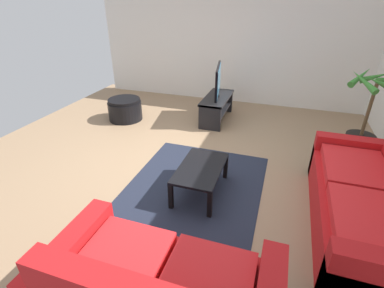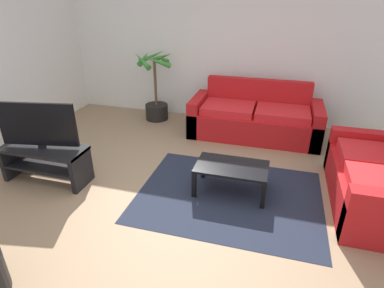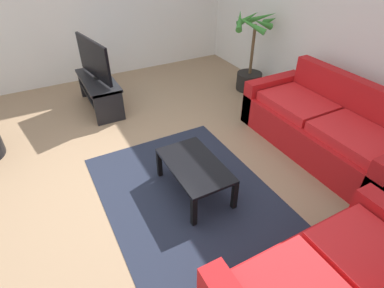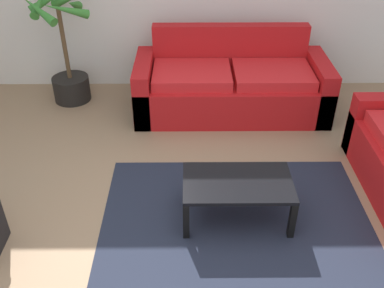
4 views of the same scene
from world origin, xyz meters
name	(u,v)px [view 1 (image 1 of 4)]	position (x,y,z in m)	size (l,w,h in m)	color
ground_plane	(182,161)	(0.00, 0.00, 0.00)	(6.60, 6.60, 0.00)	#937556
wall_left	(229,40)	(-3.00, 0.00, 1.35)	(0.06, 6.00, 2.70)	silver
couch_main	(367,207)	(0.71, 2.28, 0.30)	(2.14, 0.90, 0.90)	red
tv_stand	(217,105)	(-1.74, 0.10, 0.31)	(1.10, 0.45, 0.48)	black
tv	(218,81)	(-1.74, 0.10, 0.79)	(0.97, 0.22, 0.59)	black
coffee_table	(201,171)	(0.62, 0.48, 0.32)	(0.87, 0.51, 0.37)	black
area_rug	(193,190)	(0.62, 0.38, 0.00)	(2.20, 1.70, 0.01)	#1E2333
potted_palm	(365,123)	(-1.19, 2.55, 0.49)	(0.75, 0.78, 1.29)	black
ottoman	(125,109)	(-1.19, -1.64, 0.21)	(0.66, 0.66, 0.42)	black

